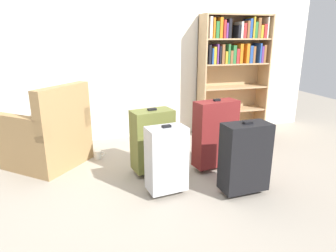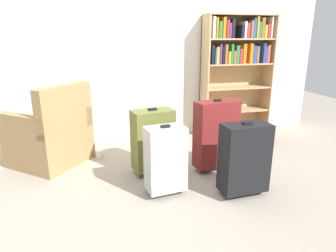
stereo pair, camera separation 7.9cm
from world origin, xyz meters
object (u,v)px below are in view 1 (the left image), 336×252
at_px(bookshelf, 233,62).
at_px(suitcase_silver, 166,159).
at_px(suitcase_black, 245,157).
at_px(armchair, 49,137).
at_px(storage_box, 244,134).
at_px(suitcase_olive, 153,140).
at_px(mug, 98,155).
at_px(suitcase_dark_red, 215,134).

distance_m(bookshelf, suitcase_silver, 2.19).
bearing_deg(suitcase_black, suitcase_silver, 164.32).
relative_size(armchair, storage_box, 1.95).
relative_size(armchair, suitcase_olive, 1.42).
height_order(bookshelf, armchair, bookshelf).
relative_size(bookshelf, mug, 13.87).
bearing_deg(suitcase_olive, suitcase_black, -44.20).
height_order(storage_box, suitcase_olive, suitcase_olive).
bearing_deg(mug, storage_box, 1.43).
distance_m(bookshelf, suitcase_black, 1.99).
xyz_separation_m(suitcase_dark_red, suitcase_silver, (-0.64, -0.38, -0.06)).
relative_size(storage_box, suitcase_olive, 0.73).
xyz_separation_m(bookshelf, suitcase_silver, (-1.42, -1.53, -0.69)).
distance_m(suitcase_dark_red, suitcase_olive, 0.67).
relative_size(storage_box, suitcase_dark_red, 0.66).
distance_m(mug, suitcase_dark_red, 1.39).
distance_m(suitcase_dark_red, suitcase_black, 0.57).
distance_m(bookshelf, mug, 2.25).
height_order(armchair, suitcase_dark_red, armchair).
relative_size(suitcase_dark_red, suitcase_silver, 1.17).
relative_size(mug, suitcase_olive, 0.17).
xyz_separation_m(storage_box, suitcase_silver, (-1.39, -1.06, 0.24)).
relative_size(suitcase_black, suitcase_olive, 0.99).
relative_size(mug, storage_box, 0.24).
xyz_separation_m(mug, storage_box, (1.94, 0.05, 0.05)).
xyz_separation_m(bookshelf, suitcase_olive, (-1.43, -1.05, -0.67)).
bearing_deg(suitcase_black, bookshelf, 66.44).
relative_size(mug, suitcase_black, 0.18).
bearing_deg(suitcase_silver, suitcase_olive, 91.68).
relative_size(storage_box, suitcase_silver, 0.77).
height_order(mug, suitcase_olive, suitcase_olive).
xyz_separation_m(suitcase_dark_red, suitcase_olive, (-0.66, 0.10, -0.04)).
relative_size(armchair, suitcase_silver, 1.51).
height_order(bookshelf, suitcase_dark_red, bookshelf).
height_order(bookshelf, mug, bookshelf).
xyz_separation_m(bookshelf, mug, (-1.96, -0.52, -0.98)).
bearing_deg(bookshelf, mug, -165.24).
distance_m(bookshelf, storage_box, 1.04).
bearing_deg(suitcase_dark_red, storage_box, 42.17).
bearing_deg(armchair, suitcase_black, -34.64).
bearing_deg(bookshelf, armchair, -168.15).
height_order(mug, suitcase_silver, suitcase_silver).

